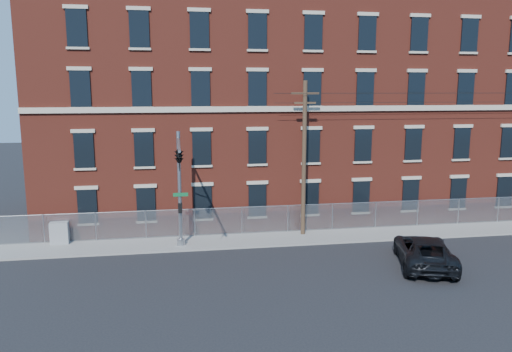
{
  "coord_description": "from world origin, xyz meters",
  "views": [
    {
      "loc": [
        -6.17,
        -25.29,
        9.61
      ],
      "look_at": [
        -1.4,
        4.0,
        4.39
      ],
      "focal_mm": 34.92,
      "sensor_mm": 36.0,
      "label": 1
    }
  ],
  "objects_px": {
    "traffic_signal_mast": "(179,166)",
    "utility_pole_near": "(304,156)",
    "pickup_truck": "(424,251)",
    "utility_cabinet": "(59,233)"
  },
  "relations": [
    {
      "from": "traffic_signal_mast",
      "to": "utility_pole_near",
      "type": "relative_size",
      "value": 0.7
    },
    {
      "from": "pickup_truck",
      "to": "traffic_signal_mast",
      "type": "bearing_deg",
      "value": 4.0
    },
    {
      "from": "traffic_signal_mast",
      "to": "utility_cabinet",
      "type": "bearing_deg",
      "value": 152.79
    },
    {
      "from": "traffic_signal_mast",
      "to": "utility_cabinet",
      "type": "xyz_separation_m",
      "value": [
        -7.43,
        3.82,
        -4.59
      ]
    },
    {
      "from": "utility_pole_near",
      "to": "pickup_truck",
      "type": "height_order",
      "value": "utility_pole_near"
    },
    {
      "from": "pickup_truck",
      "to": "utility_cabinet",
      "type": "bearing_deg",
      "value": -1.28
    },
    {
      "from": "traffic_signal_mast",
      "to": "utility_pole_near",
      "type": "xyz_separation_m",
      "value": [
        8.0,
        3.42,
        -0.05
      ]
    },
    {
      "from": "pickup_truck",
      "to": "utility_cabinet",
      "type": "height_order",
      "value": "pickup_truck"
    },
    {
      "from": "utility_pole_near",
      "to": "utility_cabinet",
      "type": "distance_m",
      "value": 16.09
    },
    {
      "from": "utility_pole_near",
      "to": "pickup_truck",
      "type": "relative_size",
      "value": 1.69
    }
  ]
}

